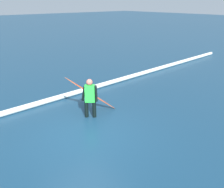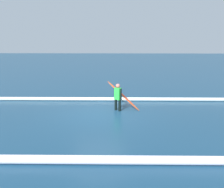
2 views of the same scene
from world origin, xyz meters
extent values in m
plane|color=navy|center=(0.00, 0.00, 0.00)|extent=(138.30, 138.30, 0.00)
cylinder|color=black|center=(-0.82, -0.95, 0.30)|extent=(0.14, 0.14, 0.60)
cylinder|color=black|center=(-1.03, -0.76, 0.30)|extent=(0.14, 0.14, 0.60)
cube|color=#2DD83F|center=(-0.93, -0.86, 0.91)|extent=(0.39, 0.38, 0.62)
sphere|color=#C76C5C|center=(-0.93, -0.86, 1.32)|extent=(0.22, 0.22, 0.22)
cylinder|color=black|center=(-0.77, -1.00, 0.91)|extent=(0.09, 0.25, 0.58)
cylinder|color=black|center=(-1.09, -0.71, 0.91)|extent=(0.09, 0.12, 0.59)
ellipsoid|color=#E55926|center=(-1.21, -1.17, 0.73)|extent=(1.84, 0.96, 1.49)
ellipsoid|color=red|center=(-1.21, -1.17, 0.73)|extent=(1.43, 0.66, 1.20)
cylinder|color=white|center=(-1.55, -3.06, 0.11)|extent=(25.71, 0.82, 0.21)
camera|label=1|loc=(3.69, 5.56, 3.93)|focal=38.87mm
camera|label=2|loc=(-1.12, 11.66, 3.53)|focal=39.39mm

